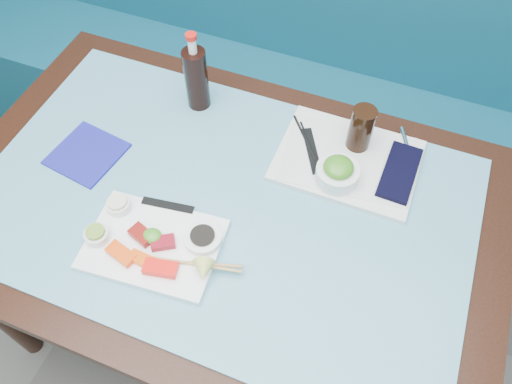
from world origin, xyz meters
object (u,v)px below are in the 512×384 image
(sashimi_plate, at_px, (153,244))
(seaweed_bowl, at_px, (337,174))
(dining_table, at_px, (224,221))
(cola_glass, at_px, (361,129))
(serving_tray, at_px, (347,160))
(cola_bottle_body, at_px, (197,79))
(blue_napkin, at_px, (87,154))
(booth_bench, at_px, (311,92))

(sashimi_plate, xyz_separation_m, seaweed_bowl, (0.34, 0.33, 0.03))
(dining_table, bearing_deg, seaweed_bowl, 32.91)
(seaweed_bowl, distance_m, cola_glass, 0.14)
(sashimi_plate, height_order, serving_tray, sashimi_plate)
(sashimi_plate, relative_size, cola_bottle_body, 1.67)
(cola_glass, bearing_deg, dining_table, -132.61)
(serving_tray, xyz_separation_m, cola_bottle_body, (-0.45, 0.05, 0.08))
(dining_table, xyz_separation_m, cola_glass, (0.27, 0.29, 0.17))
(dining_table, bearing_deg, serving_tray, 42.45)
(sashimi_plate, bearing_deg, blue_napkin, 143.73)
(dining_table, distance_m, cola_glass, 0.43)
(booth_bench, relative_size, blue_napkin, 17.77)
(sashimi_plate, height_order, cola_glass, cola_glass)
(sashimi_plate, bearing_deg, cola_bottle_body, 96.99)
(cola_bottle_body, bearing_deg, seaweed_bowl, -16.15)
(serving_tray, bearing_deg, seaweed_bowl, -97.39)
(booth_bench, xyz_separation_m, sashimi_plate, (-0.10, -1.01, 0.39))
(booth_bench, bearing_deg, sashimi_plate, -95.49)
(seaweed_bowl, bearing_deg, serving_tray, 82.41)
(sashimi_plate, relative_size, serving_tray, 0.85)
(seaweed_bowl, height_order, cola_bottle_body, cola_bottle_body)
(dining_table, height_order, serving_tray, serving_tray)
(seaweed_bowl, relative_size, cola_bottle_body, 0.59)
(cola_glass, bearing_deg, booth_bench, 115.83)
(sashimi_plate, distance_m, seaweed_bowl, 0.48)
(serving_tray, relative_size, seaweed_bowl, 3.33)
(dining_table, relative_size, cola_glass, 10.95)
(dining_table, distance_m, blue_napkin, 0.40)
(seaweed_bowl, height_order, cola_glass, cola_glass)
(seaweed_bowl, height_order, blue_napkin, seaweed_bowl)
(cola_glass, distance_m, blue_napkin, 0.72)
(dining_table, distance_m, sashimi_plate, 0.22)
(cola_glass, bearing_deg, blue_napkin, -156.76)
(booth_bench, relative_size, sashimi_plate, 9.79)
(sashimi_plate, bearing_deg, serving_tray, 44.02)
(seaweed_bowl, bearing_deg, cola_glass, 81.25)
(cola_bottle_body, bearing_deg, booth_bench, 70.51)
(cola_bottle_body, bearing_deg, serving_tray, -6.68)
(booth_bench, height_order, cola_glass, booth_bench)
(dining_table, xyz_separation_m, blue_napkin, (-0.39, 0.01, 0.09))
(booth_bench, height_order, cola_bottle_body, booth_bench)
(dining_table, bearing_deg, cola_bottle_body, 124.22)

